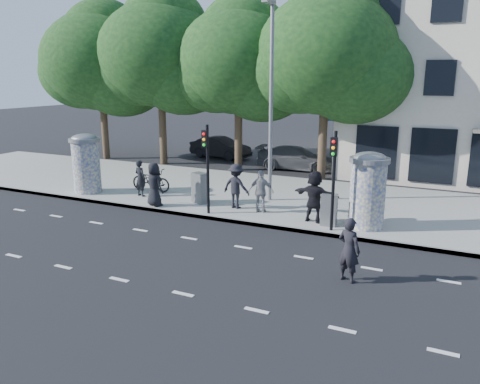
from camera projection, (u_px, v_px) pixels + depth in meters
The scene contains 25 objects.
ground at pixel (166, 252), 14.44m from camera, with size 120.00×120.00×0.00m, color black.
sidewalk at pixel (259, 195), 21.01m from camera, with size 40.00×8.00×0.15m, color gray.
curb at pixel (219, 219), 17.54m from camera, with size 40.00×0.10×0.16m, color slate.
lane_dash_near at pixel (119, 280), 12.50m from camera, with size 32.00×0.12×0.01m, color silver.
lane_dash_far at pixel (189, 238), 15.67m from camera, with size 32.00×0.12×0.01m, color silver.
ad_column_left at pixel (86, 162), 20.98m from camera, with size 1.36×1.36×2.65m.
ad_column_right at pixel (368, 188), 16.05m from camera, with size 1.36×1.36×2.65m.
traffic_pole_near at pixel (207, 160), 17.47m from camera, with size 0.22×0.31×3.40m.
traffic_pole_far at pixel (334, 171), 15.50m from camera, with size 0.22×0.31×3.40m.
street_lamp at pixel (271, 89), 18.77m from camera, with size 0.25×0.93×8.00m.
tree_far_left at pixel (100, 61), 29.27m from camera, with size 7.20×7.20×9.26m.
tree_mid_left at pixel (160, 54), 27.34m from camera, with size 7.20×7.20×9.57m.
tree_near_left at pixel (238, 61), 25.56m from camera, with size 6.80×6.80×8.97m.
tree_center at pixel (326, 55), 23.10m from camera, with size 7.00×7.00×9.30m.
ped_a at pixel (154, 185), 18.83m from camera, with size 0.87×0.56×1.77m, color black.
ped_b at pixel (140, 178), 20.41m from camera, with size 0.58×0.38×1.59m, color black.
ped_d at pixel (236, 186), 18.54m from camera, with size 1.15×0.66×1.78m, color black.
ped_e at pixel (261, 191), 17.96m from camera, with size 0.98×0.56×1.67m, color gray.
ped_f at pixel (314, 196), 16.77m from camera, with size 1.75×0.63×1.89m, color black.
man_road at pixel (349, 250), 12.23m from camera, with size 0.64×0.42×1.75m, color black.
bicycle at pixel (151, 180), 21.37m from camera, with size 1.96×0.68×1.03m, color black.
cabinet_left at pixel (200, 188), 19.36m from camera, with size 0.60×0.44×1.26m, color slate.
cabinet_right at pixel (329, 210), 16.43m from camera, with size 0.54×0.39×1.13m, color slate.
car_mid at pixel (220, 148), 30.85m from camera, with size 4.15×1.45×1.37m, color black.
car_right at pixel (296, 158), 26.99m from camera, with size 4.59×1.87×1.33m, color #494B50.
Camera 1 is at (7.83, -11.30, 5.31)m, focal length 35.00 mm.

